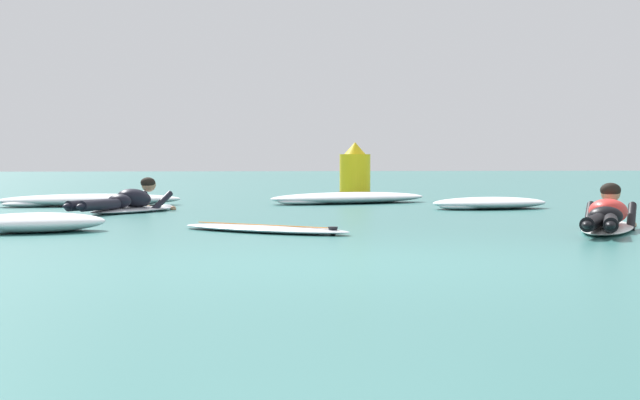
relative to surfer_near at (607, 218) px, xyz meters
The scene contains 9 objects.
ground_plane 7.98m from the surfer_near, 114.67° to the left, with size 120.00×120.00×0.00m, color #387A75.
surfer_near is the anchor object (origin of this frame).
surfer_far 6.89m from the surfer_near, 134.95° to the left, with size 1.68×2.34×0.54m.
drifting_surfboard 3.52m from the surfer_near, behind, with size 1.86×1.89×0.16m.
whitewater_front 9.04m from the surfer_near, 127.29° to the left, with size 3.09×1.48×0.20m.
whitewater_mid_left 5.86m from the surfer_near, behind, with size 1.64×1.23×0.20m.
whitewater_mid_right 7.60m from the surfer_near, 98.55° to the left, with size 3.25×2.17×0.19m.
whitewater_far_band 5.14m from the surfer_near, 83.79° to the left, with size 2.09×1.51×0.18m.
channel_marker_buoy 10.06m from the surfer_near, 92.72° to the left, with size 0.64×0.64×1.11m.
Camera 1 is at (-1.46, -7.12, 0.72)m, focal length 57.84 mm.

